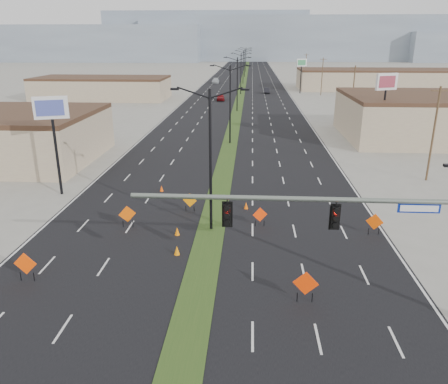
# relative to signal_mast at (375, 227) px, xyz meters

# --- Properties ---
(ground) EXTENTS (600.00, 600.00, 0.00)m
(ground) POSITION_rel_signal_mast_xyz_m (-8.56, -2.00, -4.79)
(ground) COLOR gray
(ground) RESTS_ON ground
(road_surface) EXTENTS (25.00, 400.00, 0.02)m
(road_surface) POSITION_rel_signal_mast_xyz_m (-8.56, 98.00, -4.79)
(road_surface) COLOR black
(road_surface) RESTS_ON ground
(median_strip) EXTENTS (2.00, 400.00, 0.04)m
(median_strip) POSITION_rel_signal_mast_xyz_m (-8.56, 98.00, -4.79)
(median_strip) COLOR #254719
(median_strip) RESTS_ON ground
(building_sw_far) EXTENTS (30.00, 14.00, 4.50)m
(building_sw_far) POSITION_rel_signal_mast_xyz_m (-40.56, 83.00, -2.54)
(building_sw_far) COLOR tan
(building_sw_far) RESTS_ON ground
(building_se_far) EXTENTS (44.00, 16.00, 5.00)m
(building_se_far) POSITION_rel_signal_mast_xyz_m (29.44, 108.00, -2.29)
(building_se_far) COLOR tan
(building_se_far) RESTS_ON ground
(mesa_west) EXTENTS (180.00, 50.00, 22.00)m
(mesa_west) POSITION_rel_signal_mast_xyz_m (-128.56, 278.00, 6.21)
(mesa_west) COLOR gray
(mesa_west) RESTS_ON ground
(mesa_center) EXTENTS (220.00, 50.00, 28.00)m
(mesa_center) POSITION_rel_signal_mast_xyz_m (31.44, 298.00, 9.21)
(mesa_center) COLOR gray
(mesa_center) RESTS_ON ground
(mesa_backdrop) EXTENTS (140.00, 50.00, 32.00)m
(mesa_backdrop) POSITION_rel_signal_mast_xyz_m (-38.56, 318.00, 11.21)
(mesa_backdrop) COLOR gray
(mesa_backdrop) RESTS_ON ground
(signal_mast) EXTENTS (16.30, 0.60, 8.00)m
(signal_mast) POSITION_rel_signal_mast_xyz_m (0.00, 0.00, 0.00)
(signal_mast) COLOR slate
(signal_mast) RESTS_ON ground
(streetlight_0) EXTENTS (5.15, 0.24, 10.02)m
(streetlight_0) POSITION_rel_signal_mast_xyz_m (-8.56, 10.00, 0.63)
(streetlight_0) COLOR black
(streetlight_0) RESTS_ON ground
(streetlight_1) EXTENTS (5.15, 0.24, 10.02)m
(streetlight_1) POSITION_rel_signal_mast_xyz_m (-8.56, 38.00, 0.63)
(streetlight_1) COLOR black
(streetlight_1) RESTS_ON ground
(streetlight_2) EXTENTS (5.15, 0.24, 10.02)m
(streetlight_2) POSITION_rel_signal_mast_xyz_m (-8.56, 66.00, 0.63)
(streetlight_2) COLOR black
(streetlight_2) RESTS_ON ground
(streetlight_3) EXTENTS (5.15, 0.24, 10.02)m
(streetlight_3) POSITION_rel_signal_mast_xyz_m (-8.56, 94.00, 0.63)
(streetlight_3) COLOR black
(streetlight_3) RESTS_ON ground
(streetlight_4) EXTENTS (5.15, 0.24, 10.02)m
(streetlight_4) POSITION_rel_signal_mast_xyz_m (-8.56, 122.00, 0.63)
(streetlight_4) COLOR black
(streetlight_4) RESTS_ON ground
(streetlight_5) EXTENTS (5.15, 0.24, 10.02)m
(streetlight_5) POSITION_rel_signal_mast_xyz_m (-8.56, 150.00, 0.63)
(streetlight_5) COLOR black
(streetlight_5) RESTS_ON ground
(streetlight_6) EXTENTS (5.15, 0.24, 10.02)m
(streetlight_6) POSITION_rel_signal_mast_xyz_m (-8.56, 178.00, 0.63)
(streetlight_6) COLOR black
(streetlight_6) RESTS_ON ground
(utility_pole_0) EXTENTS (1.60, 0.20, 9.00)m
(utility_pole_0) POSITION_rel_signal_mast_xyz_m (11.44, 23.00, -0.12)
(utility_pole_0) COLOR #4C3823
(utility_pole_0) RESTS_ON ground
(utility_pole_1) EXTENTS (1.60, 0.20, 9.00)m
(utility_pole_1) POSITION_rel_signal_mast_xyz_m (11.44, 58.00, -0.12)
(utility_pole_1) COLOR #4C3823
(utility_pole_1) RESTS_ON ground
(utility_pole_2) EXTENTS (1.60, 0.20, 9.00)m
(utility_pole_2) POSITION_rel_signal_mast_xyz_m (11.44, 93.00, -0.12)
(utility_pole_2) COLOR #4C3823
(utility_pole_2) RESTS_ON ground
(utility_pole_3) EXTENTS (1.60, 0.20, 9.00)m
(utility_pole_3) POSITION_rel_signal_mast_xyz_m (11.44, 128.00, -0.12)
(utility_pole_3) COLOR #4C3823
(utility_pole_3) RESTS_ON ground
(car_left) EXTENTS (2.14, 4.47, 1.47)m
(car_left) POSITION_rel_signal_mast_xyz_m (-12.82, 81.42, -4.05)
(car_left) COLOR maroon
(car_left) RESTS_ON ground
(car_mid) EXTENTS (1.56, 4.21, 1.38)m
(car_mid) POSITION_rel_signal_mast_xyz_m (-1.89, 96.44, -4.10)
(car_mid) COLOR black
(car_mid) RESTS_ON ground
(car_far) EXTENTS (2.31, 5.39, 1.55)m
(car_far) POSITION_rel_signal_mast_xyz_m (-17.31, 123.40, -4.02)
(car_far) COLOR silver
(car_far) RESTS_ON ground
(construction_sign_0) EXTENTS (1.34, 0.06, 1.78)m
(construction_sign_0) POSITION_rel_signal_mast_xyz_m (-18.33, 2.15, -3.74)
(construction_sign_0) COLOR #F84405
(construction_sign_0) RESTS_ON ground
(construction_sign_1) EXTENTS (1.16, 0.54, 1.67)m
(construction_sign_1) POSITION_rel_signal_mast_xyz_m (-14.66, 9.97, -3.81)
(construction_sign_1) COLOR #E25104
(construction_sign_1) RESTS_ON ground
(construction_sign_2) EXTENTS (1.13, 0.26, 1.52)m
(construction_sign_2) POSITION_rel_signal_mast_xyz_m (-10.56, 13.37, -3.90)
(construction_sign_2) COLOR orange
(construction_sign_2) RESTS_ON ground
(construction_sign_3) EXTENTS (1.07, 0.30, 1.45)m
(construction_sign_3) POSITION_rel_signal_mast_xyz_m (-5.03, 10.79, -3.94)
(construction_sign_3) COLOR #FF3705
(construction_sign_3) RESTS_ON ground
(construction_sign_4) EXTENTS (1.33, 0.23, 1.78)m
(construction_sign_4) POSITION_rel_signal_mast_xyz_m (-2.84, 1.00, -3.74)
(construction_sign_4) COLOR #EB3504
(construction_sign_4) RESTS_ON ground
(construction_sign_5) EXTENTS (1.15, 0.38, 1.58)m
(construction_sign_5) POSITION_rel_signal_mast_xyz_m (2.94, 9.75, -3.86)
(construction_sign_5) COLOR #DB4604
(construction_sign_5) RESTS_ON ground
(cone_0) EXTENTS (0.39, 0.39, 0.60)m
(cone_0) POSITION_rel_signal_mast_xyz_m (-10.84, 8.81, -4.49)
(cone_0) COLOR orange
(cone_0) RESTS_ON ground
(cone_1) EXTENTS (0.40, 0.40, 0.63)m
(cone_1) POSITION_rel_signal_mast_xyz_m (-10.37, 5.86, -4.48)
(cone_1) COLOR orange
(cone_1) RESTS_ON ground
(cone_2) EXTENTS (0.45, 0.45, 0.58)m
(cone_2) POSITION_rel_signal_mast_xyz_m (-6.08, 14.18, -4.50)
(cone_2) COLOR #FB5D05
(cone_2) RESTS_ON ground
(cone_3) EXTENTS (0.45, 0.45, 0.56)m
(cone_3) POSITION_rel_signal_mast_xyz_m (-13.79, 18.06, -4.51)
(cone_3) COLOR #FF4F05
(cone_3) RESTS_ON ground
(pole_sign_west) EXTENTS (2.74, 1.31, 8.58)m
(pole_sign_west) POSITION_rel_signal_mast_xyz_m (-22.56, 16.83, 2.15)
(pole_sign_west) COLOR black
(pole_sign_west) RESTS_ON ground
(pole_sign_east_near) EXTENTS (2.88, 1.56, 9.21)m
(pole_sign_east_near) POSITION_rel_signal_mast_xyz_m (10.60, 36.75, 2.70)
(pole_sign_east_near) COLOR black
(pole_sign_east_near) RESTS_ON ground
(pole_sign_east_far) EXTENTS (2.72, 1.41, 8.59)m
(pole_sign_east_far) POSITION_rel_signal_mast_xyz_m (6.69, 96.84, 2.16)
(pole_sign_east_far) COLOR black
(pole_sign_east_far) RESTS_ON ground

